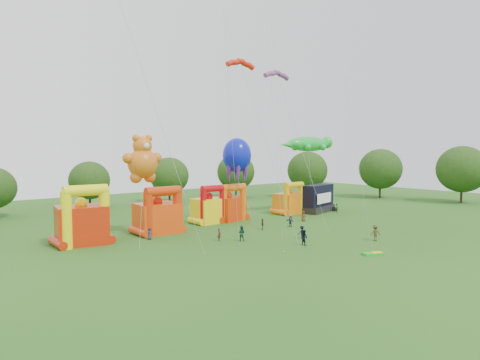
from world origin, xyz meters
TOP-DOWN VIEW (x-y plane):
  - ground at (0.00, 0.00)m, footprint 160.00×160.00m
  - tree_ring at (-1.18, 0.62)m, footprint 123.88×125.99m
  - bouncy_castle_0 at (-20.31, 26.12)m, footprint 6.24×5.30m
  - bouncy_castle_1 at (-10.09, 26.56)m, footprint 5.79×4.75m
  - bouncy_castle_2 at (-0.23, 28.95)m, footprint 4.81×4.00m
  - bouncy_castle_3 at (3.63, 29.04)m, footprint 5.72×5.00m
  - bouncy_castle_4 at (16.19, 28.08)m, footprint 5.09×4.34m
  - stage_trailer at (21.79, 26.39)m, footprint 8.09×4.61m
  - teddy_bear_kite at (-13.62, 24.23)m, footprint 6.97×9.39m
  - gecko_kite at (19.84, 26.90)m, footprint 12.97×4.29m
  - octopus_kite at (3.77, 26.78)m, footprint 4.43×5.27m
  - parafoil_kites at (-9.80, 17.43)m, footprint 28.44×14.46m
  - diamond_kites at (-0.59, 13.66)m, footprint 15.81×15.41m
  - folded_kite_bundle at (2.00, 1.61)m, footprint 2.23×1.71m
  - spectator_0 at (-12.91, 23.67)m, footprint 0.87×0.74m
  - spectator_1 at (-6.51, 17.70)m, footprint 0.50×0.64m
  - spectator_2 at (-4.47, 15.88)m, footprint 1.11×1.16m
  - spectator_3 at (2.38, 12.21)m, footprint 1.12×0.76m
  - spectator_4 at (2.56, 19.86)m, footprint 0.94×0.87m
  - spectator_5 at (7.28, 19.06)m, footprint 0.60×1.52m
  - spectator_6 at (12.21, 21.04)m, footprint 0.92×0.88m
  - spectator_7 at (23.86, 23.74)m, footprint 0.71×0.63m
  - spectator_8 at (-0.20, 9.45)m, footprint 0.70×0.89m
  - spectator_9 at (8.44, 5.65)m, footprint 1.47×1.26m

SIDE VIEW (x-z plane):
  - ground at x=0.00m, z-range 0.00..0.00m
  - folded_kite_bundle at x=2.00m, z-range -0.02..0.29m
  - spectator_0 at x=-12.91m, z-range 0.00..1.52m
  - spectator_4 at x=2.56m, z-range 0.00..1.55m
  - spectator_1 at x=-6.51m, z-range 0.00..1.57m
  - spectator_6 at x=12.21m, z-range 0.00..1.59m
  - spectator_5 at x=7.28m, z-range 0.00..1.60m
  - spectator_3 at x=2.38m, z-range 0.00..1.61m
  - spectator_7 at x=23.86m, z-range 0.00..1.63m
  - spectator_8 at x=-0.20m, z-range 0.00..1.83m
  - spectator_2 at x=-4.47m, z-range 0.00..1.88m
  - spectator_9 at x=8.44m, z-range 0.00..1.97m
  - bouncy_castle_4 at x=16.19m, z-range -0.66..4.98m
  - bouncy_castle_3 at x=3.63m, z-range -0.70..5.19m
  - bouncy_castle_2 at x=-0.23m, z-range -0.69..5.21m
  - stage_trailer at x=21.79m, z-range -0.09..4.87m
  - bouncy_castle_1 at x=-10.09m, z-range -0.78..5.61m
  - bouncy_castle_0 at x=-20.31m, z-range -0.87..6.28m
  - teddy_bear_kite at x=-13.62m, z-range -1.37..11.88m
  - tree_ring at x=-1.18m, z-range 0.22..12.30m
  - octopus_kite at x=3.77m, z-range 2.19..15.28m
  - gecko_kite at x=19.84m, z-range 4.01..17.71m
  - parafoil_kites at x=-9.80m, z-range -1.31..29.62m
  - diamond_kites at x=-0.59m, z-range -2.88..34.91m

